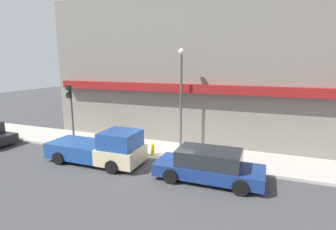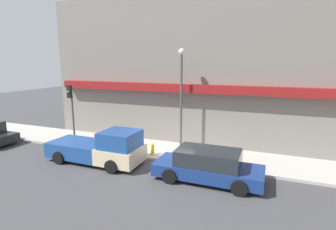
% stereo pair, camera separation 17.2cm
% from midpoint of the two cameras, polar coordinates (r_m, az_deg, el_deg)
% --- Properties ---
extents(ground_plane, '(80.00, 80.00, 0.00)m').
position_cam_midpoint_polar(ground_plane, '(14.26, -0.49, -10.37)').
color(ground_plane, '#424244').
extents(sidewalk, '(36.00, 3.22, 0.14)m').
position_cam_midpoint_polar(sidewalk, '(15.65, 1.70, -8.09)').
color(sidewalk, '#B7B2A8').
rests_on(sidewalk, ground).
extents(building, '(19.80, 3.80, 10.67)m').
position_cam_midpoint_polar(building, '(17.71, 5.21, 9.64)').
color(building, gray).
rests_on(building, ground).
extents(pickup_truck, '(5.26, 2.15, 1.86)m').
position_cam_midpoint_polar(pickup_truck, '(14.41, -14.69, -7.10)').
color(pickup_truck, beige).
rests_on(pickup_truck, ground).
extents(parked_car, '(4.85, 2.07, 1.45)m').
position_cam_midpoint_polar(parked_car, '(12.17, 8.46, -10.82)').
color(parked_car, navy).
rests_on(parked_car, ground).
extents(fire_hydrant, '(0.20, 0.20, 0.67)m').
position_cam_midpoint_polar(fire_hydrant, '(14.96, -3.70, -7.38)').
color(fire_hydrant, yellow).
rests_on(fire_hydrant, sidewalk).
extents(street_lamp, '(0.36, 0.36, 5.93)m').
position_cam_midpoint_polar(street_lamp, '(15.38, 2.55, 5.88)').
color(street_lamp, '#4C4C4C').
rests_on(street_lamp, sidewalk).
extents(traffic_light, '(0.28, 0.42, 3.76)m').
position_cam_midpoint_polar(traffic_light, '(17.62, -20.72, 2.29)').
color(traffic_light, '#4C4C4C').
rests_on(traffic_light, sidewalk).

